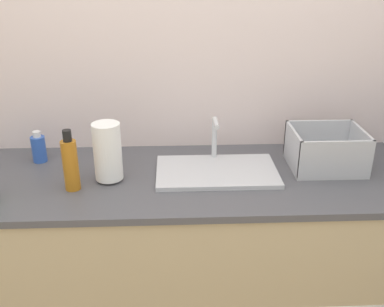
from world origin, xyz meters
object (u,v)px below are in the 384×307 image
at_px(paper_towel_roll, 108,152).
at_px(dish_rack, 326,153).
at_px(bottle_blue, 39,148).
at_px(sink, 217,170).
at_px(bottle_amber, 70,164).

relative_size(paper_towel_roll, dish_rack, 0.81).
relative_size(paper_towel_roll, bottle_blue, 1.73).
bearing_deg(bottle_blue, sink, -11.29).
xyz_separation_m(sink, bottle_amber, (-0.61, -0.12, 0.10)).
distance_m(paper_towel_roll, bottle_blue, 0.41).
height_order(sink, dish_rack, sink).
relative_size(paper_towel_roll, bottle_amber, 0.99).
distance_m(sink, dish_rack, 0.50).
relative_size(dish_rack, bottle_amber, 1.22).
bearing_deg(dish_rack, bottle_blue, 174.81).
distance_m(sink, paper_towel_roll, 0.48).
relative_size(sink, paper_towel_roll, 2.06).
height_order(sink, bottle_amber, bottle_amber).
bearing_deg(dish_rack, paper_towel_roll, -174.68).
bearing_deg(bottle_blue, dish_rack, -5.19).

